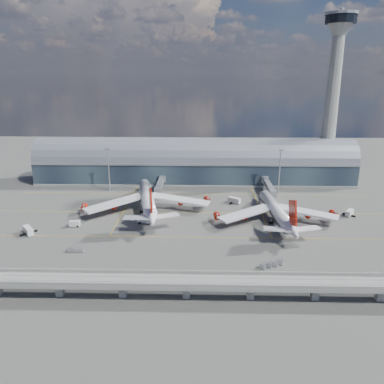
{
  "coord_description": "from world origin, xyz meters",
  "views": [
    {
      "loc": [
        4.37,
        -156.83,
        67.41
      ],
      "look_at": [
        0.17,
        10.0,
        14.0
      ],
      "focal_mm": 35.0,
      "sensor_mm": 36.0,
      "label": 1
    }
  ],
  "objects_px": {
    "service_truck_0": "(28,230)",
    "control_tower": "(332,99)",
    "service_truck_2": "(145,220)",
    "service_truck_1": "(75,224)",
    "airliner_right": "(277,212)",
    "cargo_train_2": "(272,264)",
    "floodlight_mast_left": "(109,169)",
    "service_truck_4": "(269,204)",
    "floodlight_mast_right": "(280,170)",
    "service_truck_5": "(234,200)",
    "cargo_train_1": "(368,276)",
    "service_truck_3": "(349,213)",
    "cargo_train_0": "(76,250)",
    "airliner_left": "(148,200)"
  },
  "relations": [
    {
      "from": "service_truck_0",
      "to": "control_tower",
      "type": "bearing_deg",
      "value": -9.22
    },
    {
      "from": "service_truck_2",
      "to": "service_truck_1",
      "type": "bearing_deg",
      "value": 117.73
    },
    {
      "from": "airliner_right",
      "to": "cargo_train_2",
      "type": "height_order",
      "value": "airliner_right"
    },
    {
      "from": "control_tower",
      "to": "service_truck_0",
      "type": "distance_m",
      "value": 187.53
    },
    {
      "from": "floodlight_mast_left",
      "to": "service_truck_4",
      "type": "bearing_deg",
      "value": -15.69
    },
    {
      "from": "control_tower",
      "to": "floodlight_mast_left",
      "type": "distance_m",
      "value": 143.01
    },
    {
      "from": "airliner_right",
      "to": "service_truck_4",
      "type": "xyz_separation_m",
      "value": [
        0.34,
        21.37,
        -3.56
      ]
    },
    {
      "from": "floodlight_mast_right",
      "to": "cargo_train_2",
      "type": "height_order",
      "value": "floodlight_mast_right"
    },
    {
      "from": "airliner_right",
      "to": "service_truck_5",
      "type": "height_order",
      "value": "airliner_right"
    },
    {
      "from": "floodlight_mast_right",
      "to": "service_truck_0",
      "type": "distance_m",
      "value": 137.07
    },
    {
      "from": "service_truck_4",
      "to": "cargo_train_1",
      "type": "xyz_separation_m",
      "value": [
        21.42,
        -72.0,
        -0.51
      ]
    },
    {
      "from": "control_tower",
      "to": "airliner_right",
      "type": "height_order",
      "value": "control_tower"
    },
    {
      "from": "control_tower",
      "to": "cargo_train_2",
      "type": "bearing_deg",
      "value": -114.92
    },
    {
      "from": "service_truck_1",
      "to": "service_truck_3",
      "type": "relative_size",
      "value": 0.8
    },
    {
      "from": "cargo_train_2",
      "to": "cargo_train_0",
      "type": "bearing_deg",
      "value": 106.24
    },
    {
      "from": "service_truck_4",
      "to": "cargo_train_1",
      "type": "relative_size",
      "value": 0.65
    },
    {
      "from": "control_tower",
      "to": "cargo_train_0",
      "type": "bearing_deg",
      "value": -140.24
    },
    {
      "from": "control_tower",
      "to": "cargo_train_1",
      "type": "height_order",
      "value": "control_tower"
    },
    {
      "from": "service_truck_3",
      "to": "cargo_train_0",
      "type": "distance_m",
      "value": 129.57
    },
    {
      "from": "service_truck_1",
      "to": "airliner_left",
      "type": "bearing_deg",
      "value": -60.39
    },
    {
      "from": "service_truck_4",
      "to": "service_truck_3",
      "type": "bearing_deg",
      "value": 3.12
    },
    {
      "from": "airliner_right",
      "to": "service_truck_0",
      "type": "bearing_deg",
      "value": -175.72
    },
    {
      "from": "cargo_train_1",
      "to": "service_truck_1",
      "type": "bearing_deg",
      "value": 76.1
    },
    {
      "from": "floodlight_mast_left",
      "to": "service_truck_5",
      "type": "distance_m",
      "value": 76.27
    },
    {
      "from": "floodlight_mast_right",
      "to": "cargo_train_1",
      "type": "xyz_separation_m",
      "value": [
        11.73,
        -97.36,
        -12.62
      ]
    },
    {
      "from": "floodlight_mast_left",
      "to": "control_tower",
      "type": "bearing_deg",
      "value": 11.72
    },
    {
      "from": "airliner_left",
      "to": "service_truck_1",
      "type": "height_order",
      "value": "airliner_left"
    },
    {
      "from": "service_truck_4",
      "to": "airliner_left",
      "type": "bearing_deg",
      "value": -150.88
    },
    {
      "from": "cargo_train_0",
      "to": "cargo_train_1",
      "type": "distance_m",
      "value": 107.96
    },
    {
      "from": "floodlight_mast_right",
      "to": "service_truck_5",
      "type": "distance_m",
      "value": 36.41
    },
    {
      "from": "service_truck_2",
      "to": "cargo_train_2",
      "type": "distance_m",
      "value": 65.71
    },
    {
      "from": "service_truck_1",
      "to": "cargo_train_2",
      "type": "height_order",
      "value": "service_truck_1"
    },
    {
      "from": "service_truck_4",
      "to": "cargo_train_0",
      "type": "distance_m",
      "value": 101.17
    },
    {
      "from": "airliner_left",
      "to": "service_truck_4",
      "type": "distance_m",
      "value": 63.64
    },
    {
      "from": "floodlight_mast_left",
      "to": "airliner_left",
      "type": "height_order",
      "value": "floodlight_mast_left"
    },
    {
      "from": "service_truck_0",
      "to": "cargo_train_0",
      "type": "height_order",
      "value": "service_truck_0"
    },
    {
      "from": "cargo_train_2",
      "to": "service_truck_5",
      "type": "bearing_deg",
      "value": 30.06
    },
    {
      "from": "airliner_left",
      "to": "airliner_right",
      "type": "bearing_deg",
      "value": -23.29
    },
    {
      "from": "cargo_train_1",
      "to": "floodlight_mast_right",
      "type": "bearing_deg",
      "value": 13.35
    },
    {
      "from": "airliner_right",
      "to": "service_truck_1",
      "type": "bearing_deg",
      "value": -179.46
    },
    {
      "from": "floodlight_mast_right",
      "to": "control_tower",
      "type": "bearing_deg",
      "value": 38.66
    },
    {
      "from": "service_truck_2",
      "to": "service_truck_4",
      "type": "relative_size",
      "value": 1.35
    },
    {
      "from": "airliner_left",
      "to": "service_truck_5",
      "type": "xyz_separation_m",
      "value": [
        45.06,
        13.29,
        -4.41
      ]
    },
    {
      "from": "service_truck_2",
      "to": "cargo_train_2",
      "type": "bearing_deg",
      "value": -108.43
    },
    {
      "from": "airliner_right",
      "to": "service_truck_4",
      "type": "bearing_deg",
      "value": 84.84
    },
    {
      "from": "floodlight_mast_left",
      "to": "service_truck_0",
      "type": "height_order",
      "value": "floodlight_mast_left"
    },
    {
      "from": "airliner_left",
      "to": "floodlight_mast_left",
      "type": "bearing_deg",
      "value": 117.34
    },
    {
      "from": "cargo_train_0",
      "to": "cargo_train_2",
      "type": "relative_size",
      "value": 0.67
    },
    {
      "from": "floodlight_mast_right",
      "to": "service_truck_1",
      "type": "xyz_separation_m",
      "value": [
        -103.46,
        -54.56,
        -12.23
      ]
    },
    {
      "from": "service_truck_5",
      "to": "control_tower",
      "type": "bearing_deg",
      "value": -19.12
    }
  ]
}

